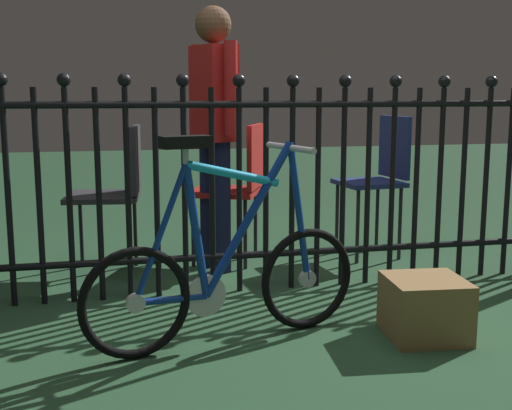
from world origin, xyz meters
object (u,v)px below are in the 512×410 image
object	(u,v)px
chair_red	(238,180)
display_crate	(425,308)
bicycle	(226,271)
chair_navy	(380,171)
person_visitor	(214,117)
chair_charcoal	(117,185)

from	to	relation	value
chair_red	display_crate	world-z (taller)	chair_red
bicycle	chair_navy	bearing A→B (deg)	46.44
bicycle	person_visitor	distance (m)	1.37
chair_charcoal	chair_navy	size ratio (longest dim) A/B	0.96
chair_navy	chair_red	bearing A→B (deg)	178.33
chair_navy	display_crate	size ratio (longest dim) A/B	2.78
display_crate	chair_navy	bearing A→B (deg)	74.79
chair_charcoal	display_crate	xyz separation A→B (m)	(1.30, -1.37, -0.40)
chair_red	chair_navy	size ratio (longest dim) A/B	0.95
chair_red	person_visitor	size ratio (longest dim) A/B	0.56
chair_red	person_visitor	xyz separation A→B (m)	(-0.17, -0.14, 0.40)
person_visitor	display_crate	world-z (taller)	person_visitor
person_visitor	display_crate	distance (m)	1.72
chair_red	person_visitor	world-z (taller)	person_visitor
bicycle	person_visitor	size ratio (longest dim) A/B	0.79
chair_red	display_crate	distance (m)	1.63
chair_charcoal	display_crate	world-z (taller)	chair_charcoal
bicycle	chair_charcoal	xyz separation A→B (m)	(-0.43, 1.24, 0.22)
display_crate	chair_charcoal	bearing A→B (deg)	133.41
person_visitor	chair_navy	bearing A→B (deg)	5.63
chair_red	chair_navy	world-z (taller)	chair_navy
chair_navy	person_visitor	xyz separation A→B (m)	(-1.11, -0.11, 0.37)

